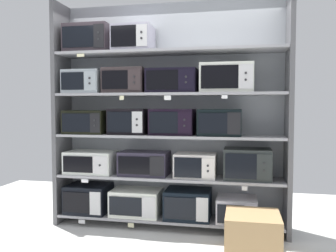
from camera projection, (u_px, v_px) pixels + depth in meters
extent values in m
cube|color=#9EA3A8|center=(172.00, 114.00, 4.28)|extent=(2.78, 0.04, 2.63)
cube|color=#5B5B5E|center=(62.00, 114.00, 4.33)|extent=(0.05, 0.42, 2.63)
cube|color=#5B5B5E|center=(289.00, 115.00, 3.79)|extent=(0.05, 0.42, 2.63)
cube|color=#99999E|center=(168.00, 218.00, 4.13)|extent=(2.58, 0.42, 0.03)
cube|color=black|center=(89.00, 198.00, 4.31)|extent=(0.50, 0.42, 0.33)
cube|color=black|center=(76.00, 202.00, 4.12)|extent=(0.34, 0.01, 0.24)
cube|color=silver|center=(95.00, 203.00, 4.07)|extent=(0.13, 0.01, 0.27)
cube|color=silver|center=(137.00, 202.00, 4.19)|extent=(0.57, 0.39, 0.30)
cube|color=black|center=(125.00, 206.00, 4.01)|extent=(0.39, 0.01, 0.21)
cube|color=silver|center=(149.00, 208.00, 3.96)|extent=(0.15, 0.01, 0.24)
cube|color=black|center=(188.00, 204.00, 4.07)|extent=(0.51, 0.40, 0.33)
cube|color=black|center=(180.00, 208.00, 3.88)|extent=(0.35, 0.01, 0.24)
cube|color=silver|center=(202.00, 210.00, 3.83)|extent=(0.13, 0.01, 0.26)
cube|color=silver|center=(237.00, 209.00, 3.96)|extent=(0.44, 0.39, 0.26)
cube|color=black|center=(231.00, 214.00, 3.77)|extent=(0.28, 0.01, 0.20)
cube|color=silver|center=(250.00, 216.00, 3.73)|extent=(0.13, 0.01, 0.21)
cylinder|color=#262628|center=(250.00, 218.00, 3.73)|extent=(0.02, 0.01, 0.02)
cylinder|color=#262628|center=(251.00, 213.00, 3.72)|extent=(0.02, 0.01, 0.02)
cube|color=white|center=(82.00, 222.00, 4.12)|extent=(0.08, 0.00, 0.04)
cube|color=beige|center=(131.00, 225.00, 4.00)|extent=(0.07, 0.00, 0.05)
cube|color=orange|center=(237.00, 232.00, 3.76)|extent=(0.07, 0.00, 0.04)
cube|color=#99999E|center=(168.00, 177.00, 4.10)|extent=(2.58, 0.42, 0.03)
cube|color=silver|center=(92.00, 162.00, 4.28)|extent=(0.58, 0.38, 0.26)
cube|color=black|center=(78.00, 164.00, 4.11)|extent=(0.37, 0.01, 0.19)
cube|color=silver|center=(100.00, 165.00, 4.05)|extent=(0.18, 0.01, 0.21)
cylinder|color=#262628|center=(100.00, 165.00, 4.04)|extent=(0.02, 0.01, 0.02)
cube|color=#2E293A|center=(144.00, 163.00, 4.15)|extent=(0.56, 0.33, 0.28)
cube|color=black|center=(134.00, 165.00, 4.00)|extent=(0.37, 0.01, 0.20)
cube|color=black|center=(157.00, 166.00, 3.94)|extent=(0.16, 0.01, 0.22)
cube|color=silver|center=(196.00, 165.00, 4.03)|extent=(0.46, 0.34, 0.27)
cube|color=black|center=(188.00, 168.00, 3.87)|extent=(0.30, 0.01, 0.22)
cube|color=silver|center=(208.00, 168.00, 3.83)|extent=(0.13, 0.01, 0.22)
cylinder|color=#262628|center=(208.00, 171.00, 3.82)|extent=(0.02, 0.01, 0.02)
cylinder|color=#262628|center=(208.00, 166.00, 3.82)|extent=(0.02, 0.01, 0.02)
cube|color=#272C2B|center=(247.00, 164.00, 3.91)|extent=(0.51, 0.35, 0.34)
cube|color=black|center=(241.00, 166.00, 3.75)|extent=(0.33, 0.01, 0.27)
cube|color=#272C2B|center=(264.00, 167.00, 3.70)|extent=(0.15, 0.01, 0.27)
cylinder|color=#262628|center=(264.00, 171.00, 3.69)|extent=(0.02, 0.01, 0.02)
cylinder|color=#262628|center=(264.00, 164.00, 3.69)|extent=(0.02, 0.01, 0.02)
cube|color=white|center=(85.00, 181.00, 4.08)|extent=(0.08, 0.00, 0.04)
cube|color=white|center=(245.00, 188.00, 3.72)|extent=(0.06, 0.00, 0.04)
cube|color=#99999E|center=(168.00, 136.00, 4.07)|extent=(2.58, 0.42, 0.03)
cube|color=black|center=(88.00, 122.00, 4.26)|extent=(0.49, 0.39, 0.28)
cube|color=black|center=(76.00, 123.00, 4.08)|extent=(0.34, 0.01, 0.21)
cube|color=black|center=(95.00, 123.00, 4.03)|extent=(0.12, 0.01, 0.22)
cylinder|color=#262628|center=(95.00, 126.00, 4.02)|extent=(0.02, 0.01, 0.02)
cylinder|color=#262628|center=(94.00, 120.00, 4.02)|extent=(0.02, 0.01, 0.02)
cube|color=black|center=(129.00, 121.00, 4.16)|extent=(0.44, 0.33, 0.30)
cube|color=black|center=(120.00, 122.00, 4.00)|extent=(0.29, 0.01, 0.23)
cube|color=silver|center=(137.00, 122.00, 3.96)|extent=(0.12, 0.01, 0.24)
cylinder|color=#262628|center=(137.00, 125.00, 3.95)|extent=(0.02, 0.01, 0.02)
cylinder|color=#262628|center=(137.00, 119.00, 3.95)|extent=(0.02, 0.01, 0.02)
cube|color=black|center=(172.00, 122.00, 4.05)|extent=(0.50, 0.32, 0.30)
cube|color=black|center=(163.00, 122.00, 3.91)|extent=(0.32, 0.01, 0.24)
cube|color=black|center=(184.00, 123.00, 3.86)|extent=(0.15, 0.01, 0.24)
cylinder|color=#262628|center=(184.00, 126.00, 3.85)|extent=(0.02, 0.01, 0.02)
cylinder|color=#262628|center=(184.00, 120.00, 3.85)|extent=(0.02, 0.01, 0.02)
cube|color=black|center=(220.00, 122.00, 3.95)|extent=(0.47, 0.36, 0.29)
cube|color=black|center=(213.00, 123.00, 3.77)|extent=(0.31, 0.01, 0.22)
cube|color=black|center=(234.00, 123.00, 3.73)|extent=(0.14, 0.01, 0.23)
cube|color=#99999E|center=(168.00, 94.00, 4.05)|extent=(2.58, 0.42, 0.03)
cube|color=#99A4AB|center=(86.00, 82.00, 4.24)|extent=(0.45, 0.39, 0.27)
cube|color=black|center=(73.00, 81.00, 4.06)|extent=(0.28, 0.01, 0.20)
cube|color=#99A4AB|center=(90.00, 81.00, 4.02)|extent=(0.14, 0.01, 0.22)
cylinder|color=#262628|center=(90.00, 83.00, 4.01)|extent=(0.02, 0.01, 0.02)
cylinder|color=#262628|center=(89.00, 78.00, 4.01)|extent=(0.02, 0.01, 0.02)
cube|color=#342A2B|center=(126.00, 81.00, 4.14)|extent=(0.48, 0.35, 0.29)
cube|color=black|center=(115.00, 80.00, 3.98)|extent=(0.31, 0.01, 0.21)
cube|color=#342A2B|center=(134.00, 79.00, 3.93)|extent=(0.15, 0.01, 0.23)
cylinder|color=#262628|center=(134.00, 82.00, 3.92)|extent=(0.02, 0.01, 0.02)
cylinder|color=#262628|center=(134.00, 77.00, 3.92)|extent=(0.02, 0.01, 0.02)
cube|color=black|center=(173.00, 81.00, 4.03)|extent=(0.56, 0.40, 0.27)
cube|color=black|center=(162.00, 80.00, 3.84)|extent=(0.35, 0.01, 0.21)
cube|color=black|center=(186.00, 80.00, 3.79)|extent=(0.17, 0.01, 0.21)
cylinder|color=#262628|center=(186.00, 82.00, 3.79)|extent=(0.02, 0.01, 0.02)
cylinder|color=#262628|center=(186.00, 77.00, 3.78)|extent=(0.02, 0.01, 0.02)
cube|color=silver|center=(227.00, 78.00, 3.90)|extent=(0.58, 0.34, 0.32)
cube|color=black|center=(220.00, 77.00, 3.75)|extent=(0.39, 0.01, 0.25)
cube|color=silver|center=(246.00, 76.00, 3.69)|extent=(0.15, 0.01, 0.25)
cylinder|color=#262628|center=(246.00, 80.00, 3.68)|extent=(0.02, 0.01, 0.02)
cylinder|color=#262628|center=(246.00, 73.00, 3.68)|extent=(0.02, 0.01, 0.02)
cube|color=beige|center=(122.00, 98.00, 3.94)|extent=(0.05, 0.00, 0.05)
cube|color=white|center=(168.00, 98.00, 3.83)|extent=(0.08, 0.00, 0.05)
cube|color=white|center=(225.00, 97.00, 3.71)|extent=(0.06, 0.00, 0.04)
cube|color=#99999E|center=(168.00, 52.00, 4.02)|extent=(2.58, 0.42, 0.03)
cube|color=#352C32|center=(89.00, 39.00, 4.20)|extent=(0.54, 0.32, 0.33)
cube|color=black|center=(78.00, 37.00, 4.05)|extent=(0.38, 0.01, 0.24)
cube|color=black|center=(99.00, 36.00, 4.00)|extent=(0.12, 0.01, 0.26)
cylinder|color=#262628|center=(98.00, 39.00, 4.00)|extent=(0.02, 0.01, 0.02)
cylinder|color=#262628|center=(98.00, 32.00, 3.99)|extent=(0.02, 0.01, 0.02)
cube|color=#9F9CAE|center=(133.00, 39.00, 4.09)|extent=(0.44, 0.37, 0.29)
cube|color=black|center=(123.00, 36.00, 3.92)|extent=(0.29, 0.01, 0.23)
cube|color=silver|center=(141.00, 35.00, 3.88)|extent=(0.12, 0.01, 0.24)
cylinder|color=#262628|center=(141.00, 38.00, 3.87)|extent=(0.02, 0.01, 0.02)
cylinder|color=#262628|center=(141.00, 32.00, 3.87)|extent=(0.02, 0.01, 0.02)
cube|color=beige|center=(81.00, 55.00, 4.01)|extent=(0.09, 0.00, 0.04)
cube|color=tan|center=(252.00, 234.00, 3.35)|extent=(0.51, 0.51, 0.39)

